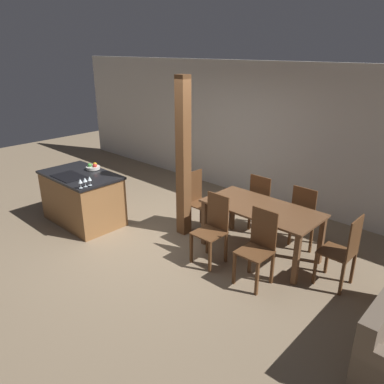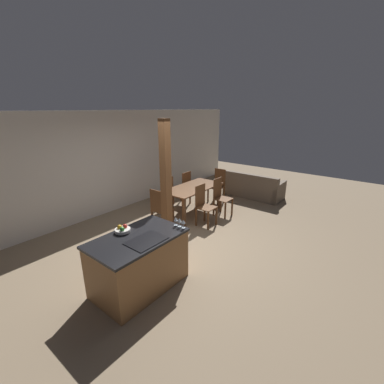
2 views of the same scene
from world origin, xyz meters
name	(u,v)px [view 1 (image 1 of 2)]	position (x,y,z in m)	size (l,w,h in m)	color
ground_plane	(157,241)	(0.00, 0.00, 0.00)	(16.00, 16.00, 0.00)	#847056
wall_back	(257,132)	(0.00, 2.74, 1.35)	(11.20, 0.08, 2.70)	silver
kitchen_island	(83,198)	(-1.49, -0.39, 0.45)	(1.44, 0.89, 0.90)	olive
fruit_bowl	(93,167)	(-1.54, -0.09, 0.94)	(0.24, 0.24, 0.11)	silver
wine_glass_near	(80,181)	(-0.84, -0.76, 1.01)	(0.07, 0.07, 0.15)	silver
wine_glass_middle	(85,180)	(-0.84, -0.68, 1.01)	(0.07, 0.07, 0.15)	silver
wine_glass_far	(90,179)	(-0.84, -0.60, 1.01)	(0.07, 0.07, 0.15)	silver
dining_table	(261,214)	(1.41, 0.82, 0.65)	(1.71, 0.84, 0.76)	brown
dining_chair_near_left	(213,228)	(1.03, 0.17, 0.52)	(0.40, 0.40, 1.01)	brown
dining_chair_near_right	(258,246)	(1.80, 0.17, 0.52)	(0.40, 0.40, 1.01)	brown
dining_chair_far_left	(263,202)	(1.03, 1.46, 0.52)	(0.40, 0.40, 1.01)	brown
dining_chair_far_right	(306,216)	(1.80, 1.46, 0.52)	(0.40, 0.40, 1.01)	brown
dining_chair_head_end	(199,200)	(0.18, 0.82, 0.52)	(0.40, 0.40, 1.01)	brown
dining_chair_foot_end	(343,251)	(2.65, 0.82, 0.52)	(0.40, 0.40, 1.01)	brown
timber_post	(183,159)	(0.11, 0.53, 1.28)	(0.18, 0.18, 2.56)	brown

